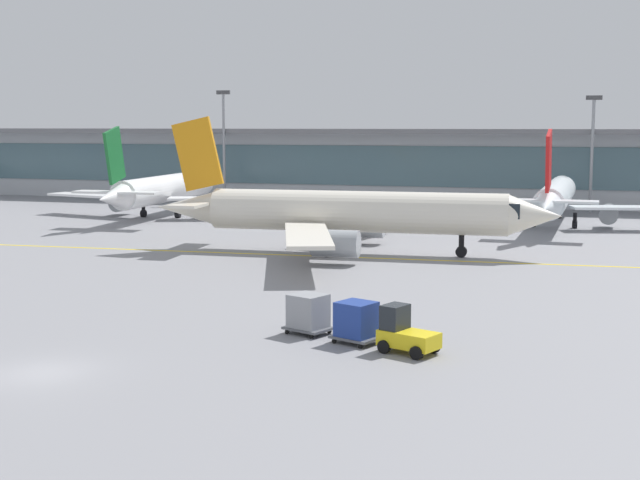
{
  "coord_description": "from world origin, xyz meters",
  "views": [
    {
      "loc": [
        20.72,
        -29.92,
        10.06
      ],
      "look_at": [
        5.58,
        21.2,
        3.0
      ],
      "focal_mm": 48.82,
      "sensor_mm": 36.0,
      "label": 1
    }
  ],
  "objects_px": {
    "gate_airplane_2": "(556,197)",
    "apron_light_mast_1": "(224,142)",
    "cargo_dolly_lead": "(356,321)",
    "baggage_tug": "(405,333)",
    "apron_light_mast_2": "(592,149)",
    "gate_airplane_1": "(165,189)",
    "taxiing_regional_jet": "(352,213)",
    "cargo_dolly_trailing": "(308,312)"
  },
  "relations": [
    {
      "from": "gate_airplane_2",
      "to": "gate_airplane_1",
      "type": "bearing_deg",
      "value": 95.53
    },
    {
      "from": "taxiing_regional_jet",
      "to": "gate_airplane_1",
      "type": "bearing_deg",
      "value": 138.32
    },
    {
      "from": "baggage_tug",
      "to": "cargo_dolly_trailing",
      "type": "relative_size",
      "value": 1.15
    },
    {
      "from": "cargo_dolly_lead",
      "to": "apron_light_mast_1",
      "type": "height_order",
      "value": "apron_light_mast_1"
    },
    {
      "from": "baggage_tug",
      "to": "gate_airplane_1",
      "type": "bearing_deg",
      "value": 148.7
    },
    {
      "from": "cargo_dolly_lead",
      "to": "apron_light_mast_1",
      "type": "distance_m",
      "value": 75.03
    },
    {
      "from": "gate_airplane_1",
      "to": "taxiing_regional_jet",
      "type": "xyz_separation_m",
      "value": [
        26.84,
        -21.44,
        0.24
      ]
    },
    {
      "from": "apron_light_mast_1",
      "to": "baggage_tug",
      "type": "bearing_deg",
      "value": -61.35
    },
    {
      "from": "gate_airplane_2",
      "to": "apron_light_mast_1",
      "type": "xyz_separation_m",
      "value": [
        -41.93,
        14.96,
        5.0
      ]
    },
    {
      "from": "gate_airplane_1",
      "to": "apron_light_mast_1",
      "type": "bearing_deg",
      "value": -2.15
    },
    {
      "from": "cargo_dolly_lead",
      "to": "baggage_tug",
      "type": "bearing_deg",
      "value": -0.0
    },
    {
      "from": "baggage_tug",
      "to": "apron_light_mast_2",
      "type": "relative_size",
      "value": 0.22
    },
    {
      "from": "baggage_tug",
      "to": "gate_airplane_2",
      "type": "bearing_deg",
      "value": 106.89
    },
    {
      "from": "gate_airplane_2",
      "to": "apron_light_mast_2",
      "type": "bearing_deg",
      "value": -11.14
    },
    {
      "from": "apron_light_mast_2",
      "to": "apron_light_mast_1",
      "type": "bearing_deg",
      "value": 179.83
    },
    {
      "from": "gate_airplane_2",
      "to": "apron_light_mast_1",
      "type": "bearing_deg",
      "value": 72.53
    },
    {
      "from": "gate_airplane_1",
      "to": "cargo_dolly_lead",
      "type": "bearing_deg",
      "value": -147.94
    },
    {
      "from": "gate_airplane_2",
      "to": "baggage_tug",
      "type": "height_order",
      "value": "gate_airplane_2"
    },
    {
      "from": "apron_light_mast_1",
      "to": "apron_light_mast_2",
      "type": "height_order",
      "value": "apron_light_mast_1"
    },
    {
      "from": "taxiing_regional_jet",
      "to": "cargo_dolly_trailing",
      "type": "bearing_deg",
      "value": -83.14
    },
    {
      "from": "taxiing_regional_jet",
      "to": "baggage_tug",
      "type": "height_order",
      "value": "taxiing_regional_jet"
    },
    {
      "from": "cargo_dolly_trailing",
      "to": "apron_light_mast_2",
      "type": "bearing_deg",
      "value": 100.52
    },
    {
      "from": "apron_light_mast_2",
      "to": "baggage_tug",
      "type": "bearing_deg",
      "value": -97.3
    },
    {
      "from": "taxiing_regional_jet",
      "to": "cargo_dolly_lead",
      "type": "height_order",
      "value": "taxiing_regional_jet"
    },
    {
      "from": "gate_airplane_2",
      "to": "apron_light_mast_2",
      "type": "height_order",
      "value": "apron_light_mast_2"
    },
    {
      "from": "cargo_dolly_trailing",
      "to": "apron_light_mast_1",
      "type": "distance_m",
      "value": 72.85
    },
    {
      "from": "gate_airplane_2",
      "to": "apron_light_mast_1",
      "type": "distance_m",
      "value": 44.8
    },
    {
      "from": "gate_airplane_1",
      "to": "taxiing_regional_jet",
      "type": "bearing_deg",
      "value": -131.45
    },
    {
      "from": "gate_airplane_2",
      "to": "cargo_dolly_lead",
      "type": "relative_size",
      "value": 11.51
    },
    {
      "from": "baggage_tug",
      "to": "cargo_dolly_lead",
      "type": "height_order",
      "value": "baggage_tug"
    },
    {
      "from": "taxiing_regional_jet",
      "to": "apron_light_mast_2",
      "type": "distance_m",
      "value": 43.07
    },
    {
      "from": "taxiing_regional_jet",
      "to": "apron_light_mast_2",
      "type": "xyz_separation_m",
      "value": [
        18.39,
        38.72,
        4.15
      ]
    },
    {
      "from": "baggage_tug",
      "to": "apron_light_mast_2",
      "type": "bearing_deg",
      "value": 105.16
    },
    {
      "from": "gate_airplane_1",
      "to": "apron_light_mast_2",
      "type": "bearing_deg",
      "value": -71.92
    },
    {
      "from": "cargo_dolly_trailing",
      "to": "cargo_dolly_lead",
      "type": "bearing_deg",
      "value": -0.0
    },
    {
      "from": "cargo_dolly_trailing",
      "to": "apron_light_mast_2",
      "type": "distance_m",
      "value": 66.85
    },
    {
      "from": "gate_airplane_2",
      "to": "baggage_tug",
      "type": "xyz_separation_m",
      "value": [
        -5.11,
        -52.42,
        -2.03
      ]
    },
    {
      "from": "cargo_dolly_trailing",
      "to": "apron_light_mast_2",
      "type": "height_order",
      "value": "apron_light_mast_2"
    },
    {
      "from": "gate_airplane_2",
      "to": "taxiing_regional_jet",
      "type": "bearing_deg",
      "value": 150.25
    },
    {
      "from": "apron_light_mast_2",
      "to": "gate_airplane_1",
      "type": "bearing_deg",
      "value": -159.09
    },
    {
      "from": "gate_airplane_2",
      "to": "apron_light_mast_1",
      "type": "relative_size",
      "value": 2.03
    },
    {
      "from": "apron_light_mast_2",
      "to": "gate_airplane_2",
      "type": "bearing_deg",
      "value": -103.3
    }
  ]
}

